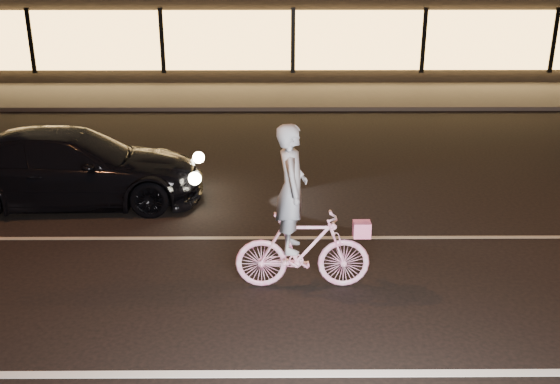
{
  "coord_description": "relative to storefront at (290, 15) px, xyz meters",
  "views": [
    {
      "loc": [
        -0.59,
        -7.06,
        4.12
      ],
      "look_at": [
        -0.54,
        0.6,
        1.3
      ],
      "focal_mm": 40.0,
      "sensor_mm": 36.0,
      "label": 1
    }
  ],
  "objects": [
    {
      "name": "sidewalk",
      "position": [
        0.0,
        -5.97,
        -2.09
      ],
      "size": [
        30.0,
        4.0,
        0.12
      ],
      "primitive_type": "cube",
      "color": "#383533",
      "rests_on": "ground"
    },
    {
      "name": "lane_stripe_far",
      "position": [
        0.0,
        -16.97,
        -2.14
      ],
      "size": [
        60.0,
        0.1,
        0.01
      ],
      "primitive_type": "cube",
      "color": "gray",
      "rests_on": "ground"
    },
    {
      "name": "sedan",
      "position": [
        -4.25,
        -15.37,
        -1.47
      ],
      "size": [
        4.76,
        2.18,
        1.35
      ],
      "rotation": [
        0.0,
        0.0,
        1.63
      ],
      "color": "black",
      "rests_on": "ground"
    },
    {
      "name": "ground",
      "position": [
        0.0,
        -18.97,
        -2.15
      ],
      "size": [
        90.0,
        90.0,
        0.0
      ],
      "primitive_type": "plane",
      "color": "black",
      "rests_on": "ground"
    },
    {
      "name": "storefront",
      "position": [
        0.0,
        0.0,
        0.0
      ],
      "size": [
        25.4,
        8.42,
        4.2
      ],
      "color": "black",
      "rests_on": "ground"
    },
    {
      "name": "cyclist",
      "position": [
        -0.28,
        -18.55,
        -1.34
      ],
      "size": [
        1.8,
        0.62,
        2.26
      ],
      "rotation": [
        0.0,
        0.0,
        1.57
      ],
      "color": "#F6469A",
      "rests_on": "ground"
    },
    {
      "name": "lane_stripe_near",
      "position": [
        0.0,
        -20.47,
        -2.14
      ],
      "size": [
        60.0,
        0.12,
        0.01
      ],
      "primitive_type": "cube",
      "color": "silver",
      "rests_on": "ground"
    }
  ]
}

